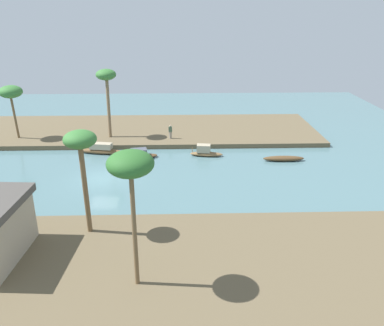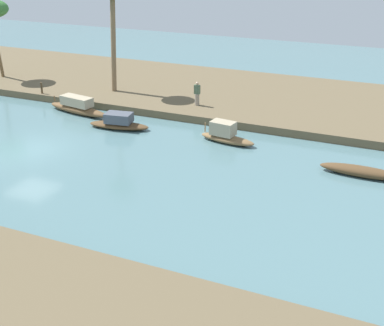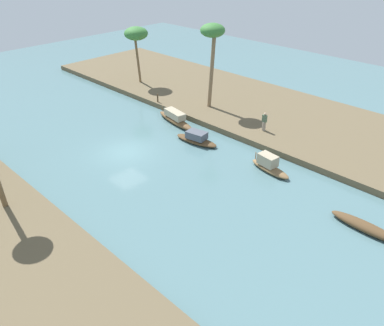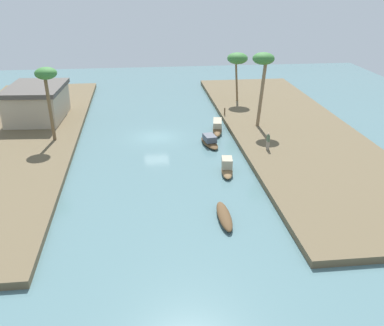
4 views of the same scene
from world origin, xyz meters
TOP-DOWN VIEW (x-y plane):
  - river_water at (0.00, 0.00)m, footprint 75.94×75.94m
  - riverbank_left at (0.00, -14.23)m, footprint 47.48×12.88m
  - riverbank_right at (0.00, 14.23)m, footprint 47.48×12.88m
  - sampan_downstream_large at (-9.73, -5.54)m, footprint 3.49×1.39m
  - sampan_midstream at (1.22, -6.57)m, footprint 5.16×1.81m
  - sampan_upstream_small at (-17.57, -3.88)m, footprint 4.18×0.94m
  - sampan_with_red_awning at (-2.85, -5.11)m, footprint 4.00×1.80m
  - person_on_near_bank at (-6.01, -10.05)m, footprint 0.39×0.31m
  - mooring_post at (5.38, -8.11)m, footprint 0.14×0.14m
  - palm_tree_left_near at (0.97, -11.09)m, footprint 2.23×2.23m
  - palm_tree_left_far at (11.48, -10.69)m, footprint 2.54×2.54m
  - palm_tree_right_tall at (-1.02, 10.03)m, footprint 2.05×2.05m
  - palm_tree_right_short at (-4.74, 15.44)m, footprint 2.34×2.34m

SIDE VIEW (x-z plane):
  - river_water at x=0.00m, z-range 0.00..0.00m
  - riverbank_left at x=0.00m, z-range 0.00..0.50m
  - riverbank_right at x=0.00m, z-range 0.00..0.50m
  - sampan_upstream_small at x=-17.57m, z-range 0.00..0.52m
  - sampan_with_red_awning at x=-2.85m, z-range -0.12..0.87m
  - sampan_midstream at x=1.22m, z-range -0.12..1.04m
  - sampan_downstream_large at x=-9.73m, z-range -0.15..1.08m
  - mooring_post at x=5.38m, z-range 0.50..1.32m
  - person_on_near_bank at x=-6.01m, z-range 0.44..2.04m
  - palm_tree_left_far at x=11.48m, z-range 2.73..8.77m
  - palm_tree_right_tall at x=-1.02m, z-range 3.05..10.12m
  - palm_tree_left_near at x=0.97m, z-range 3.29..11.01m
  - palm_tree_right_short at x=-4.74m, z-range 3.49..11.14m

